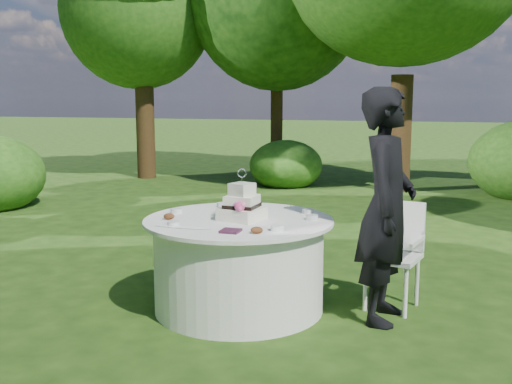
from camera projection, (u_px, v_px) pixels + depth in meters
The scene contains 9 objects.
ground at pixel (239, 308), 5.04m from camera, with size 80.00×80.00×0.00m, color #1B380F.
napkins at pixel (231, 231), 4.43m from camera, with size 0.14×0.14×0.02m, color #481F37.
feather_plume at pixel (183, 227), 4.57m from camera, with size 0.48×0.07×0.01m, color white.
guest at pixel (387, 206), 4.65m from camera, with size 0.67×0.44×1.84m, color black.
table at pixel (239, 264), 4.98m from camera, with size 1.56×1.56×0.77m.
cake at pixel (242, 206), 4.86m from camera, with size 0.38×0.38×0.43m.
chair at pixel (396, 246), 5.03m from camera, with size 0.50×0.50×0.89m.
votives at pixel (244, 215), 4.95m from camera, with size 1.27×0.99×0.04m.
petal_cups at pixel (210, 223), 4.64m from camera, with size 0.93×0.37×0.05m.
Camera 1 is at (1.58, -4.56, 1.76)m, focal length 42.00 mm.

